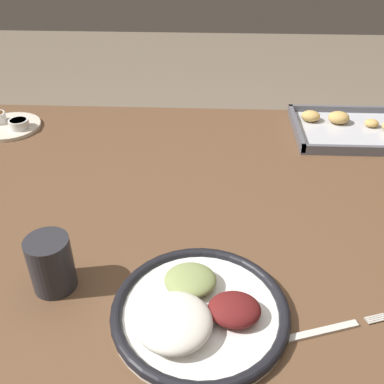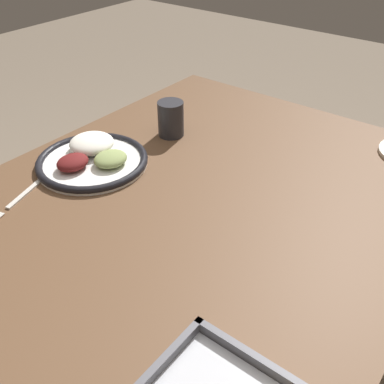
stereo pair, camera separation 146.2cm
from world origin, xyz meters
name	(u,v)px [view 2 (the right image)]	position (x,y,z in m)	size (l,w,h in m)	color
ground_plane	(194,378)	(0.00, 0.00, 0.00)	(8.00, 8.00, 0.00)	#7A6B59
dining_table	(195,229)	(0.00, 0.00, 0.63)	(1.29, 1.01, 0.72)	brown
dinner_plate	(92,158)	(0.04, -0.32, 0.74)	(0.29, 0.29, 0.05)	white
fork	(27,192)	(0.22, -0.34, 0.73)	(0.22, 0.08, 0.00)	silver
drinking_cup	(171,119)	(-0.22, -0.26, 0.77)	(0.08, 0.08, 0.10)	#28282D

